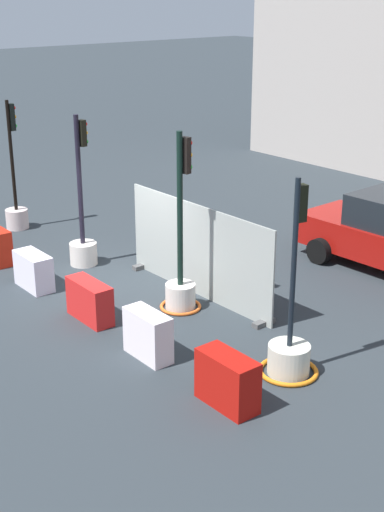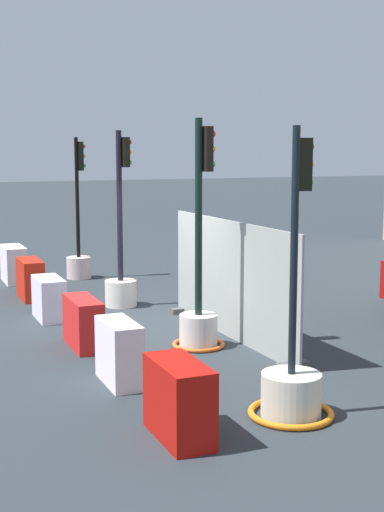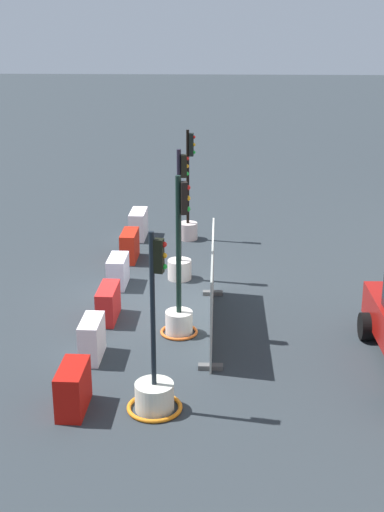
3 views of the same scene
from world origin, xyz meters
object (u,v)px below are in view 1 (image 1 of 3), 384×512
(construction_barrier_5, at_px, (227,381))
(construction_barrier_3, at_px, (90,301))
(traffic_light_2, at_px, (181,277))
(construction_barrier_4, at_px, (148,335))
(traffic_light_1, at_px, (83,237))
(traffic_light_3, at_px, (289,350))
(construction_barrier_2, at_px, (34,271))
(traffic_light_0, at_px, (16,205))

(construction_barrier_5, bearing_deg, construction_barrier_3, 179.41)
(traffic_light_2, xyz_separation_m, construction_barrier_5, (3.25, -1.73, -0.24))
(traffic_light_2, distance_m, construction_barrier_4, 2.14)
(traffic_light_1, distance_m, construction_barrier_4, 4.85)
(construction_barrier_3, bearing_deg, construction_barrier_5, -0.59)
(traffic_light_2, height_order, construction_barrier_5, traffic_light_2)
(traffic_light_1, bearing_deg, traffic_light_2, 2.95)
(traffic_light_2, bearing_deg, traffic_light_3, -4.85)
(traffic_light_1, height_order, construction_barrier_2, traffic_light_1)
(construction_barrier_2, bearing_deg, construction_barrier_5, 0.19)
(construction_barrier_2, distance_m, construction_barrier_4, 4.06)
(construction_barrier_4, distance_m, construction_barrier_5, 2.02)
(traffic_light_3, height_order, construction_barrier_2, traffic_light_3)
(traffic_light_0, xyz_separation_m, traffic_light_3, (9.98, -0.17, -0.21))
(traffic_light_2, xyz_separation_m, construction_barrier_2, (-2.83, -1.75, -0.28))
(traffic_light_3, relative_size, construction_barrier_2, 3.30)
(construction_barrier_3, bearing_deg, traffic_light_2, 67.14)
(construction_barrier_3, bearing_deg, traffic_light_1, 150.22)
(traffic_light_1, relative_size, construction_barrier_4, 3.57)
(traffic_light_0, relative_size, construction_barrier_4, 3.50)
(construction_barrier_3, distance_m, construction_barrier_5, 3.96)
(traffic_light_0, height_order, traffic_light_1, traffic_light_1)
(traffic_light_0, xyz_separation_m, construction_barrier_3, (6.08, -1.59, -0.25))
(traffic_light_3, height_order, construction_barrier_5, traffic_light_3)
(construction_barrier_2, relative_size, construction_barrier_4, 1.05)
(construction_barrier_5, bearing_deg, construction_barrier_2, -179.81)
(construction_barrier_2, bearing_deg, construction_barrier_3, 1.66)
(traffic_light_1, height_order, construction_barrier_3, traffic_light_1)
(traffic_light_0, height_order, construction_barrier_5, traffic_light_0)
(traffic_light_1, bearing_deg, construction_barrier_4, -18.80)
(construction_barrier_2, bearing_deg, traffic_light_2, 31.74)
(traffic_light_3, height_order, construction_barrier_4, traffic_light_3)
(construction_barrier_3, distance_m, construction_barrier_4, 1.94)
(construction_barrier_5, bearing_deg, traffic_light_2, 151.97)
(construction_barrier_4, bearing_deg, traffic_light_1, 161.20)
(traffic_light_1, xyz_separation_m, construction_barrier_5, (6.61, -1.56, -0.25))
(traffic_light_1, xyz_separation_m, traffic_light_2, (3.36, 0.17, -0.00))
(traffic_light_2, xyz_separation_m, construction_barrier_3, (-0.71, -1.69, -0.27))
(traffic_light_0, bearing_deg, construction_barrier_5, -9.21)
(traffic_light_2, bearing_deg, traffic_light_0, -179.15)
(traffic_light_0, distance_m, traffic_light_1, 3.43)
(construction_barrier_3, relative_size, construction_barrier_4, 1.16)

